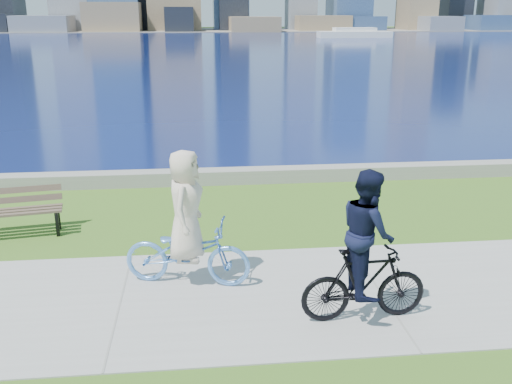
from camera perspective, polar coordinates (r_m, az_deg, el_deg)
ground at (r=8.94m, az=-13.44°, el=-10.88°), size 320.00×320.00×0.00m
concrete_path at (r=8.94m, az=-13.45°, el=-10.82°), size 80.00×3.50×0.02m
seawall at (r=14.62m, az=-10.63°, el=1.35°), size 90.00×0.50×0.35m
bay_water at (r=79.92m, az=-7.15°, el=14.48°), size 320.00×131.00×0.01m
far_shore at (r=137.87m, az=-6.82°, el=15.78°), size 320.00×30.00×0.12m
ferry_far at (r=99.59m, az=9.81°, el=15.35°), size 12.09×3.46×1.64m
park_bench at (r=12.01m, az=-22.99°, el=-1.47°), size 1.84×0.89×0.91m
cyclist_woman at (r=9.04m, az=-6.95°, el=-4.35°), size 1.16×2.13×2.20m
cyclist_man at (r=8.04m, az=10.91°, el=-6.57°), size 0.70×1.81×2.20m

